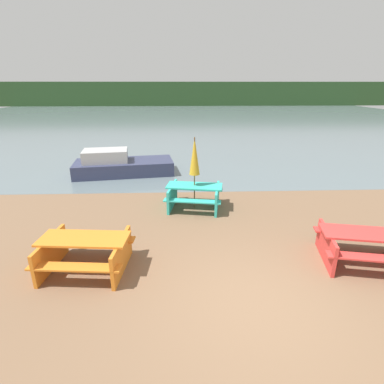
% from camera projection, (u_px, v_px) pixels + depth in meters
% --- Properties ---
extents(ground_plane, '(60.00, 60.00, 0.00)m').
position_uv_depth(ground_plane, '(256.00, 305.00, 5.27)').
color(ground_plane, brown).
extents(water, '(60.00, 50.00, 0.00)m').
position_uv_depth(water, '(191.00, 118.00, 34.28)').
color(water, slate).
rests_on(water, ground_plane).
extents(far_treeline, '(80.00, 1.60, 4.00)m').
position_uv_depth(far_treeline, '(187.00, 94.00, 52.38)').
color(far_treeline, '#284723').
rests_on(far_treeline, water).
extents(picnic_table_orange, '(1.89, 1.53, 0.74)m').
position_uv_depth(picnic_table_orange, '(85.00, 250.00, 6.15)').
color(picnic_table_orange, orange).
rests_on(picnic_table_orange, ground_plane).
extents(picnic_table_red, '(2.10, 1.72, 0.73)m').
position_uv_depth(picnic_table_red, '(366.00, 244.00, 6.37)').
color(picnic_table_red, red).
rests_on(picnic_table_red, ground_plane).
extents(picnic_table_teal, '(1.90, 1.65, 0.74)m').
position_uv_depth(picnic_table_teal, '(194.00, 194.00, 9.28)').
color(picnic_table_teal, '#33B7A8').
rests_on(picnic_table_teal, ground_plane).
extents(umbrella_gold, '(0.32, 0.32, 2.21)m').
position_uv_depth(umbrella_gold, '(195.00, 157.00, 8.88)').
color(umbrella_gold, brown).
rests_on(umbrella_gold, ground_plane).
extents(boat, '(4.30, 2.25, 1.08)m').
position_uv_depth(boat, '(120.00, 165.00, 12.79)').
color(boat, '#333856').
rests_on(boat, water).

